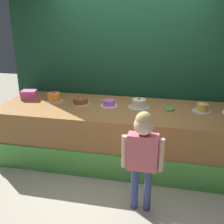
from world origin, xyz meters
The scene contains 11 objects.
ground_plane centered at (0.00, 0.00, 0.00)m, with size 12.00×12.00×0.00m, color #BCB29E.
stage_platform centered at (0.00, 0.60, 0.41)m, with size 3.63×1.22×0.82m.
curtain_backdrop centered at (0.00, 1.30, 1.41)m, with size 4.09×0.08×2.81m, color #19472D.
child_figure centered at (0.41, -0.49, 0.76)m, with size 0.45×0.21×1.17m.
pink_box centered at (-1.54, 0.73, 0.89)m, with size 0.23×0.19×0.14m, color #E456A1.
donut centered at (0.66, 0.66, 0.84)m, with size 0.13×0.13×0.04m, color #59B259.
cake_far_left centered at (-1.10, 0.70, 0.88)m, with size 0.26×0.26×0.16m.
cake_left centered at (-0.66, 0.66, 0.86)m, with size 0.27×0.27×0.12m.
cake_center_left centered at (-0.22, 0.66, 0.86)m, with size 0.26×0.26×0.09m.
cake_center_right centered at (0.22, 0.69, 0.87)m, with size 0.32×0.32×0.15m.
cake_right centered at (1.10, 0.70, 0.87)m, with size 0.27×0.27×0.11m.
Camera 1 is at (0.64, -3.06, 2.09)m, focal length 43.63 mm.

